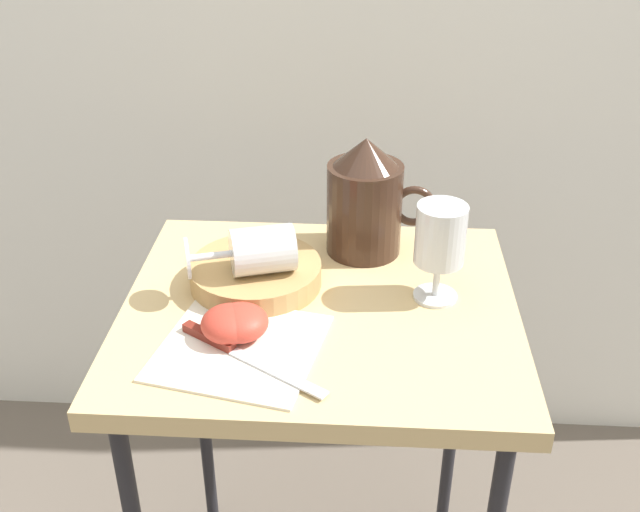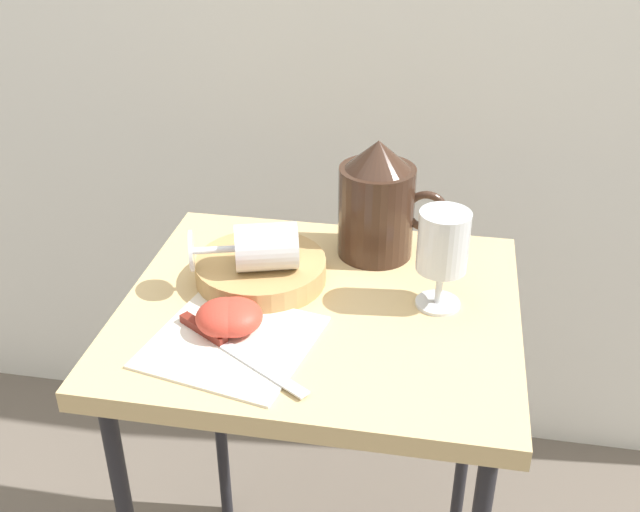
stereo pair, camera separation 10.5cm
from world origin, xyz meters
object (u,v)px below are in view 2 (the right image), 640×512
at_px(pitcher, 377,209).
at_px(apple_half_left, 224,317).
at_px(table, 320,344).
at_px(wine_glass_upright, 443,247).
at_px(basket_tray, 261,270).
at_px(apple_half_right, 234,317).
at_px(knife, 222,342).
at_px(wine_glass_tipped_near, 263,247).

xyz_separation_m(pitcher, apple_half_left, (-0.17, -0.25, -0.05)).
distance_m(table, apple_half_left, 0.17).
relative_size(pitcher, apple_half_left, 2.48).
bearing_deg(wine_glass_upright, basket_tray, 175.61).
bearing_deg(apple_half_right, knife, -101.80).
relative_size(pitcher, apple_half_right, 2.48).
bearing_deg(table, apple_half_left, -141.51).
relative_size(basket_tray, wine_glass_upright, 1.33).
distance_m(wine_glass_tipped_near, knife, 0.16).
relative_size(basket_tray, apple_half_left, 2.54).
relative_size(table, basket_tray, 3.62).
bearing_deg(pitcher, knife, -120.62).
distance_m(pitcher, apple_half_left, 0.31).
bearing_deg(wine_glass_upright, apple_half_left, -156.82).
height_order(apple_half_left, knife, apple_half_left).
xyz_separation_m(table, apple_half_right, (-0.10, -0.09, 0.10)).
bearing_deg(knife, table, 48.42).
xyz_separation_m(wine_glass_tipped_near, apple_half_right, (-0.01, -0.12, -0.04)).
bearing_deg(apple_half_left, table, 38.49).
height_order(basket_tray, wine_glass_upright, wine_glass_upright).
bearing_deg(basket_tray, wine_glass_upright, -4.39).
relative_size(wine_glass_tipped_near, knife, 0.81).
xyz_separation_m(basket_tray, knife, (-0.01, -0.17, -0.01)).
distance_m(wine_glass_upright, wine_glass_tipped_near, 0.26).
relative_size(table, knife, 3.47).
xyz_separation_m(wine_glass_upright, apple_half_left, (-0.28, -0.12, -0.07)).
relative_size(pitcher, wine_glass_tipped_near, 1.15).
bearing_deg(wine_glass_upright, table, -170.01).
relative_size(basket_tray, wine_glass_tipped_near, 1.18).
bearing_deg(knife, apple_half_right, 78.20).
relative_size(table, wine_glass_tipped_near, 4.26).
bearing_deg(apple_half_right, apple_half_left, -166.01).
xyz_separation_m(wine_glass_tipped_near, apple_half_left, (-0.03, -0.12, -0.04)).
xyz_separation_m(apple_half_left, apple_half_right, (0.01, 0.00, 0.00)).
height_order(basket_tray, knife, basket_tray).
bearing_deg(pitcher, apple_half_right, -122.82).
xyz_separation_m(wine_glass_upright, wine_glass_tipped_near, (-0.25, -0.00, -0.02)).
bearing_deg(wine_glass_tipped_near, basket_tray, 114.91).
distance_m(basket_tray, apple_half_left, 0.14).
bearing_deg(apple_half_left, wine_glass_upright, 23.18).
bearing_deg(wine_glass_tipped_near, table, -17.76).
height_order(wine_glass_upright, apple_half_left, wine_glass_upright).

